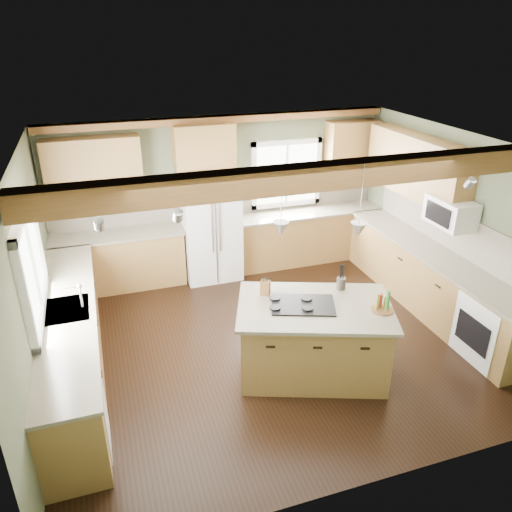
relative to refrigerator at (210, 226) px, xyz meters
name	(u,v)px	position (x,y,z in m)	size (l,w,h in m)	color
floor	(271,339)	(0.30, -2.12, -0.90)	(5.60, 5.60, 0.00)	black
ceiling	(274,149)	(0.30, -2.12, 1.70)	(5.60, 5.60, 0.00)	silver
wall_back	(221,193)	(0.30, 0.38, 0.40)	(5.60, 5.60, 0.00)	#474D37
wall_left	(32,286)	(-2.50, -2.12, 0.40)	(5.00, 5.00, 0.00)	#474D37
wall_right	(459,226)	(3.10, -2.12, 0.40)	(5.00, 5.00, 0.00)	#474D37
ceiling_beam	(300,178)	(0.30, -2.90, 1.57)	(5.55, 0.26, 0.26)	brown
soffit_trim	(221,119)	(0.30, 0.28, 1.64)	(5.55, 0.20, 0.10)	brown
backsplash_back	(222,199)	(0.30, 0.36, 0.31)	(5.58, 0.03, 0.58)	brown
backsplash_right	(454,231)	(3.08, -2.07, 0.31)	(0.03, 3.70, 0.58)	brown
base_cab_back_left	(120,261)	(-1.49, 0.08, -0.46)	(2.02, 0.60, 0.88)	brown
counter_back_left	(116,235)	(-1.49, 0.08, 0.00)	(2.06, 0.64, 0.04)	brown
base_cab_back_right	(308,236)	(1.79, 0.08, -0.46)	(2.62, 0.60, 0.88)	brown
counter_back_right	(309,212)	(1.79, 0.08, 0.00)	(2.66, 0.64, 0.04)	brown
base_cab_left	(73,344)	(-2.20, -2.07, -0.46)	(0.60, 3.70, 0.88)	brown
counter_left	(67,311)	(-2.20, -2.07, 0.00)	(0.64, 3.74, 0.04)	brown
base_cab_right	(429,282)	(2.80, -2.07, -0.46)	(0.60, 3.70, 0.88)	brown
counter_right	(434,253)	(2.80, -2.07, 0.00)	(0.64, 3.74, 0.04)	brown
upper_cab_back_left	(93,168)	(-1.69, 0.21, 1.05)	(1.40, 0.35, 0.90)	brown
upper_cab_over_fridge	(204,147)	(0.00, 0.21, 1.25)	(0.96, 0.35, 0.70)	brown
upper_cab_right	(416,166)	(2.92, -1.22, 1.05)	(0.35, 2.20, 0.90)	brown
upper_cab_back_corner	(352,147)	(2.60, 0.21, 1.05)	(0.90, 0.35, 0.90)	brown
window_left	(30,263)	(-2.48, -2.07, 0.65)	(0.04, 1.60, 1.05)	white
window_back	(286,173)	(1.45, 0.36, 0.65)	(1.10, 0.04, 1.00)	white
sink	(67,310)	(-2.20, -2.07, 0.01)	(0.50, 0.65, 0.03)	#262628
faucet	(81,297)	(-2.02, -2.07, 0.15)	(0.02, 0.02, 0.28)	#B2B2B7
dishwasher	(74,419)	(-2.19, -3.37, -0.47)	(0.60, 0.60, 0.84)	white
oven	(492,329)	(2.79, -3.37, -0.47)	(0.60, 0.72, 0.84)	white
microwave	(451,212)	(2.88, -2.17, 0.65)	(0.40, 0.70, 0.38)	white
pendant_left	(281,229)	(0.15, -2.76, 0.98)	(0.18, 0.18, 0.16)	#B2B2B7
pendant_right	(359,230)	(0.94, -3.05, 0.98)	(0.18, 0.18, 0.16)	#B2B2B7
refrigerator	(210,226)	(0.00, 0.00, 0.00)	(0.90, 0.74, 1.80)	white
island	(313,340)	(0.55, -2.90, -0.46)	(1.68, 1.03, 0.88)	brown
island_top	(315,307)	(0.55, -2.90, 0.00)	(1.79, 1.14, 0.04)	brown
cooktop	(303,305)	(0.42, -2.85, 0.03)	(0.73, 0.49, 0.02)	black
knife_block	(265,288)	(0.09, -2.47, 0.11)	(0.11, 0.08, 0.18)	brown
utensil_crock	(341,283)	(1.02, -2.63, 0.09)	(0.11, 0.11, 0.15)	#463F38
bottle_tray	(383,301)	(1.23, -3.24, 0.14)	(0.26, 0.26, 0.24)	brown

